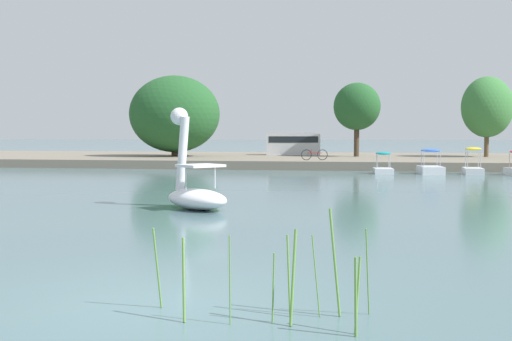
{
  "coord_description": "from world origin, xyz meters",
  "views": [
    {
      "loc": [
        2.79,
        -8.14,
        2.33
      ],
      "look_at": [
        -1.45,
        17.13,
        0.8
      ],
      "focal_mm": 43.71,
      "sensor_mm": 36.0,
      "label": 1
    }
  ],
  "objects_px": {
    "pedal_boat_teal": "(383,167)",
    "tree_broadleaf_left": "(487,107)",
    "tree_broadleaf_behind_dock": "(357,107)",
    "tree_willow_overhanging": "(175,114)",
    "bicycle_parked": "(314,155)",
    "pedal_boat_yellow": "(473,166)",
    "pedal_boat_blue": "(431,167)",
    "parked_van": "(293,143)",
    "swan_boat": "(195,188)"
  },
  "relations": [
    {
      "from": "pedal_boat_teal",
      "to": "tree_broadleaf_left",
      "type": "bearing_deg",
      "value": 57.03
    },
    {
      "from": "tree_broadleaf_behind_dock",
      "to": "tree_willow_overhanging",
      "type": "xyz_separation_m",
      "value": [
        -13.9,
        -1.78,
        -0.54
      ]
    },
    {
      "from": "tree_willow_overhanging",
      "to": "bicycle_parked",
      "type": "distance_m",
      "value": 12.7
    },
    {
      "from": "tree_broadleaf_behind_dock",
      "to": "bicycle_parked",
      "type": "distance_m",
      "value": 8.29
    },
    {
      "from": "pedal_boat_yellow",
      "to": "tree_willow_overhanging",
      "type": "bearing_deg",
      "value": 155.04
    },
    {
      "from": "pedal_boat_teal",
      "to": "tree_willow_overhanging",
      "type": "height_order",
      "value": "tree_willow_overhanging"
    },
    {
      "from": "tree_willow_overhanging",
      "to": "pedal_boat_teal",
      "type": "bearing_deg",
      "value": -32.15
    },
    {
      "from": "pedal_boat_blue",
      "to": "tree_broadleaf_left",
      "type": "relative_size",
      "value": 0.38
    },
    {
      "from": "pedal_boat_yellow",
      "to": "bicycle_parked",
      "type": "xyz_separation_m",
      "value": [
        -9.34,
        4.3,
        0.47
      ]
    },
    {
      "from": "pedal_boat_blue",
      "to": "tree_broadleaf_behind_dock",
      "type": "distance_m",
      "value": 12.73
    },
    {
      "from": "pedal_boat_yellow",
      "to": "parked_van",
      "type": "bearing_deg",
      "value": 130.03
    },
    {
      "from": "tree_broadleaf_behind_dock",
      "to": "tree_willow_overhanging",
      "type": "bearing_deg",
      "value": -172.72
    },
    {
      "from": "pedal_boat_blue",
      "to": "tree_willow_overhanging",
      "type": "xyz_separation_m",
      "value": [
        -18.19,
        9.54,
        3.41
      ]
    },
    {
      "from": "pedal_boat_teal",
      "to": "tree_willow_overhanging",
      "type": "xyz_separation_m",
      "value": [
        -15.51,
        9.75,
        3.46
      ]
    },
    {
      "from": "pedal_boat_blue",
      "to": "bicycle_parked",
      "type": "xyz_separation_m",
      "value": [
        -7.0,
        4.28,
        0.51
      ]
    },
    {
      "from": "pedal_boat_yellow",
      "to": "tree_broadleaf_behind_dock",
      "type": "bearing_deg",
      "value": 120.34
    },
    {
      "from": "parked_van",
      "to": "pedal_boat_yellow",
      "type": "bearing_deg",
      "value": -49.97
    },
    {
      "from": "swan_boat",
      "to": "bicycle_parked",
      "type": "distance_m",
      "value": 22.74
    },
    {
      "from": "pedal_boat_blue",
      "to": "tree_broadleaf_left",
      "type": "xyz_separation_m",
      "value": [
        5.39,
        12.24,
        3.89
      ]
    },
    {
      "from": "pedal_boat_blue",
      "to": "tree_broadleaf_left",
      "type": "distance_m",
      "value": 13.93
    },
    {
      "from": "pedal_boat_yellow",
      "to": "tree_broadleaf_left",
      "type": "xyz_separation_m",
      "value": [
        3.05,
        12.26,
        3.85
      ]
    },
    {
      "from": "parked_van",
      "to": "bicycle_parked",
      "type": "bearing_deg",
      "value": -75.85
    },
    {
      "from": "pedal_boat_teal",
      "to": "tree_broadleaf_behind_dock",
      "type": "bearing_deg",
      "value": 97.96
    },
    {
      "from": "parked_van",
      "to": "swan_boat",
      "type": "bearing_deg",
      "value": -89.28
    },
    {
      "from": "tree_broadleaf_left",
      "to": "parked_van",
      "type": "relative_size",
      "value": 1.33
    },
    {
      "from": "pedal_boat_blue",
      "to": "tree_broadleaf_behind_dock",
      "type": "relative_size",
      "value": 0.4
    },
    {
      "from": "pedal_boat_yellow",
      "to": "tree_broadleaf_behind_dock",
      "type": "relative_size",
      "value": 0.36
    },
    {
      "from": "tree_broadleaf_behind_dock",
      "to": "parked_van",
      "type": "relative_size",
      "value": 1.24
    },
    {
      "from": "bicycle_parked",
      "to": "parked_van",
      "type": "distance_m",
      "value": 10.07
    },
    {
      "from": "swan_boat",
      "to": "pedal_boat_blue",
      "type": "bearing_deg",
      "value": 63.77
    },
    {
      "from": "pedal_boat_yellow",
      "to": "parked_van",
      "type": "relative_size",
      "value": 0.44
    },
    {
      "from": "bicycle_parked",
      "to": "parked_van",
      "type": "height_order",
      "value": "parked_van"
    },
    {
      "from": "swan_boat",
      "to": "tree_willow_overhanging",
      "type": "height_order",
      "value": "tree_willow_overhanging"
    },
    {
      "from": "pedal_boat_yellow",
      "to": "bicycle_parked",
      "type": "height_order",
      "value": "pedal_boat_yellow"
    },
    {
      "from": "tree_willow_overhanging",
      "to": "tree_broadleaf_left",
      "type": "relative_size",
      "value": 1.18
    },
    {
      "from": "swan_boat",
      "to": "tree_broadleaf_behind_dock",
      "type": "distance_m",
      "value": 30.29
    },
    {
      "from": "tree_broadleaf_behind_dock",
      "to": "pedal_boat_blue",
      "type": "bearing_deg",
      "value": -69.21
    },
    {
      "from": "pedal_boat_yellow",
      "to": "tree_willow_overhanging",
      "type": "height_order",
      "value": "tree_willow_overhanging"
    },
    {
      "from": "tree_broadleaf_left",
      "to": "bicycle_parked",
      "type": "distance_m",
      "value": 15.11
    },
    {
      "from": "swan_boat",
      "to": "pedal_boat_blue",
      "type": "relative_size",
      "value": 1.39
    },
    {
      "from": "tree_broadleaf_behind_dock",
      "to": "tree_willow_overhanging",
      "type": "distance_m",
      "value": 14.02
    },
    {
      "from": "bicycle_parked",
      "to": "parked_van",
      "type": "bearing_deg",
      "value": 104.15
    },
    {
      "from": "pedal_boat_teal",
      "to": "pedal_boat_blue",
      "type": "distance_m",
      "value": 2.69
    },
    {
      "from": "bicycle_parked",
      "to": "tree_broadleaf_behind_dock",
      "type": "bearing_deg",
      "value": 68.96
    },
    {
      "from": "pedal_boat_yellow",
      "to": "pedal_boat_teal",
      "type": "bearing_deg",
      "value": -177.83
    },
    {
      "from": "pedal_boat_yellow",
      "to": "bicycle_parked",
      "type": "bearing_deg",
      "value": 155.29
    },
    {
      "from": "pedal_boat_blue",
      "to": "tree_willow_overhanging",
      "type": "distance_m",
      "value": 20.82
    },
    {
      "from": "tree_broadleaf_behind_dock",
      "to": "tree_broadleaf_left",
      "type": "distance_m",
      "value": 9.73
    },
    {
      "from": "swan_boat",
      "to": "tree_willow_overhanging",
      "type": "bearing_deg",
      "value": 108.14
    },
    {
      "from": "pedal_boat_blue",
      "to": "pedal_boat_yellow",
      "type": "xyz_separation_m",
      "value": [
        2.34,
        -0.02,
        0.04
      ]
    }
  ]
}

